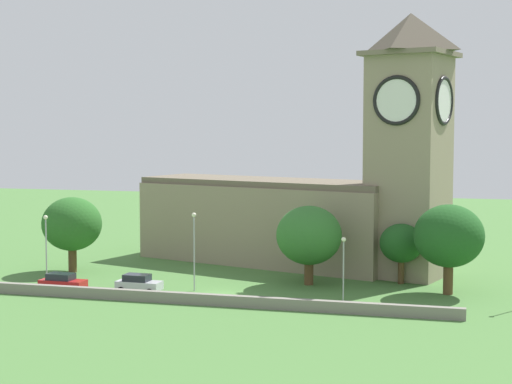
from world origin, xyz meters
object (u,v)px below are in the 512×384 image
object	(u,v)px
car_red	(62,282)
streetlamp_west_mid	(194,239)
streetlamp_west_end	(46,238)
streetlamp_central	(344,257)
tree_riverside_east	(309,236)
tree_by_tower	(72,224)
church	(314,196)
tree_churchyard	(449,236)
tree_riverside_west	(401,243)
car_silver	(139,283)

from	to	relation	value
car_red	streetlamp_west_mid	distance (m)	13.60
streetlamp_west_end	streetlamp_central	bearing A→B (deg)	-0.40
car_red	streetlamp_west_end	world-z (taller)	streetlamp_west_end
tree_riverside_east	tree_by_tower	distance (m)	26.76
car_red	tree_by_tower	size ratio (longest dim) A/B	0.55
church	streetlamp_central	size ratio (longest dim) A/B	6.44
tree_churchyard	tree_by_tower	world-z (taller)	tree_churchyard
car_red	streetlamp_central	size ratio (longest dim) A/B	0.77
streetlamp_west_end	tree_riverside_west	world-z (taller)	streetlamp_west_end
streetlamp_west_end	tree_riverside_east	size ratio (longest dim) A/B	0.88
streetlamp_west_mid	tree_riverside_east	size ratio (longest dim) A/B	0.95
car_red	streetlamp_central	world-z (taller)	streetlamp_central
car_silver	tree_riverside_west	world-z (taller)	tree_riverside_west
tree_by_tower	streetlamp_central	bearing A→B (deg)	-13.15
church	streetlamp_central	world-z (taller)	church
tree_riverside_west	church	bearing A→B (deg)	143.98
church	tree_riverside_east	distance (m)	11.26
car_red	car_silver	size ratio (longest dim) A/B	1.03
car_silver	streetlamp_central	world-z (taller)	streetlamp_central
car_red	streetlamp_west_end	distance (m)	5.66
church	streetlamp_west_mid	bearing A→B (deg)	-117.36
car_red	streetlamp_west_end	xyz separation A→B (m)	(-3.19, 2.64, 3.85)
car_silver	tree_riverside_east	xyz separation A→B (m)	(15.17, 8.21, 4.14)
streetlamp_west_mid	tree_riverside_west	bearing A→B (deg)	24.88
streetlamp_west_end	car_red	bearing A→B (deg)	-39.59
streetlamp_central	tree_riverside_east	world-z (taller)	tree_riverside_east
streetlamp_west_end	tree_churchyard	xyz separation A→B (m)	(39.77, 5.47, 0.88)
car_silver	tree_riverside_west	xyz separation A→B (m)	(24.19, 11.18, 3.25)
streetlamp_west_end	tree_by_tower	world-z (taller)	tree_by_tower
tree_riverside_east	tree_riverside_west	xyz separation A→B (m)	(9.02, 2.97, -0.89)
church	car_silver	size ratio (longest dim) A/B	8.60
streetlamp_central	tree_churchyard	distance (m)	10.96
tree_riverside_west	tree_by_tower	bearing A→B (deg)	-175.95
car_silver	tree_by_tower	distance (m)	15.11
streetlamp_west_end	streetlamp_central	size ratio (longest dim) A/B	1.19
tree_riverside_west	streetlamp_west_end	bearing A→B (deg)	-164.56
streetlamp_central	tree_riverside_west	world-z (taller)	tree_riverside_west
streetlamp_west_end	tree_riverside_east	world-z (taller)	tree_riverside_east
streetlamp_west_mid	tree_by_tower	world-z (taller)	tree_by_tower
car_silver	tree_by_tower	bearing A→B (deg)	143.27
church	tree_riverside_east	world-z (taller)	church
church	streetlamp_west_end	bearing A→B (deg)	-144.44
tree_churchyard	tree_riverside_west	distance (m)	6.55
tree_riverside_west	car_red	bearing A→B (deg)	-158.85
church	car_red	size ratio (longest dim) A/B	8.38
streetlamp_west_end	tree_churchyard	size ratio (longest dim) A/B	0.82
church	car_silver	distance (m)	24.37
car_silver	tree_by_tower	world-z (taller)	tree_by_tower
car_red	streetlamp_west_mid	xyz separation A→B (m)	(12.50, 3.36, 4.20)
streetlamp_west_mid	tree_churchyard	xyz separation A→B (m)	(24.08, 4.75, 0.54)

